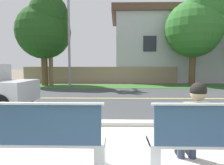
{
  "coord_description": "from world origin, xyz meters",
  "views": [
    {
      "loc": [
        -0.15,
        -2.55,
        1.48
      ],
      "look_at": [
        -0.27,
        3.2,
        1.0
      ],
      "focal_mm": 32.3,
      "sensor_mm": 36.0,
      "label": 1
    }
  ],
  "objects_px": {
    "bench_right": "(223,141)",
    "seated_person_olive": "(195,122)",
    "streetlamp": "(70,28)",
    "shade_tree_far_left": "(45,28)",
    "shade_tree_left": "(196,25)",
    "bench_left": "(33,139)"
  },
  "relations": [
    {
      "from": "seated_person_olive",
      "to": "streetlamp",
      "type": "xyz_separation_m",
      "value": [
        -4.4,
        11.39,
        3.47
      ]
    },
    {
      "from": "bench_right",
      "to": "streetlamp",
      "type": "height_order",
      "value": "streetlamp"
    },
    {
      "from": "bench_right",
      "to": "seated_person_olive",
      "type": "height_order",
      "value": "seated_person_olive"
    },
    {
      "from": "bench_right",
      "to": "shade_tree_far_left",
      "type": "xyz_separation_m",
      "value": [
        -6.7,
        12.24,
        3.82
      ]
    },
    {
      "from": "streetlamp",
      "to": "shade_tree_far_left",
      "type": "height_order",
      "value": "streetlamp"
    },
    {
      "from": "seated_person_olive",
      "to": "bench_right",
      "type": "bearing_deg",
      "value": -28.33
    },
    {
      "from": "seated_person_olive",
      "to": "shade_tree_far_left",
      "type": "relative_size",
      "value": 0.19
    },
    {
      "from": "shade_tree_left",
      "to": "shade_tree_far_left",
      "type": "bearing_deg",
      "value": -176.92
    },
    {
      "from": "bench_right",
      "to": "shade_tree_left",
      "type": "bearing_deg",
      "value": 70.68
    },
    {
      "from": "bench_left",
      "to": "seated_person_olive",
      "type": "distance_m",
      "value": 2.29
    },
    {
      "from": "bench_left",
      "to": "shade_tree_left",
      "type": "height_order",
      "value": "shade_tree_left"
    },
    {
      "from": "bench_right",
      "to": "streetlamp",
      "type": "distance_m",
      "value": 13.02
    },
    {
      "from": "seated_person_olive",
      "to": "shade_tree_far_left",
      "type": "bearing_deg",
      "value": 117.87
    },
    {
      "from": "streetlamp",
      "to": "bench_left",
      "type": "bearing_deg",
      "value": -79.57
    },
    {
      "from": "bench_left",
      "to": "bench_right",
      "type": "xyz_separation_m",
      "value": [
        2.59,
        0.0,
        0.0
      ]
    },
    {
      "from": "bench_right",
      "to": "seated_person_olive",
      "type": "distance_m",
      "value": 0.42
    },
    {
      "from": "seated_person_olive",
      "to": "shade_tree_far_left",
      "type": "distance_m",
      "value": 14.12
    },
    {
      "from": "streetlamp",
      "to": "shade_tree_left",
      "type": "bearing_deg",
      "value": 7.91
    },
    {
      "from": "bench_right",
      "to": "seated_person_olive",
      "type": "bearing_deg",
      "value": 151.67
    },
    {
      "from": "shade_tree_left",
      "to": "streetlamp",
      "type": "bearing_deg",
      "value": -172.09
    },
    {
      "from": "seated_person_olive",
      "to": "streetlamp",
      "type": "height_order",
      "value": "streetlamp"
    },
    {
      "from": "bench_right",
      "to": "shade_tree_left",
      "type": "distance_m",
      "value": 14.22
    }
  ]
}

